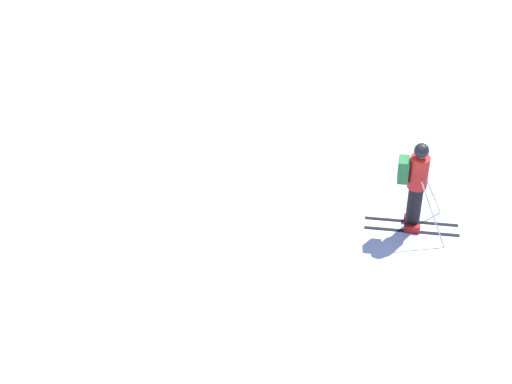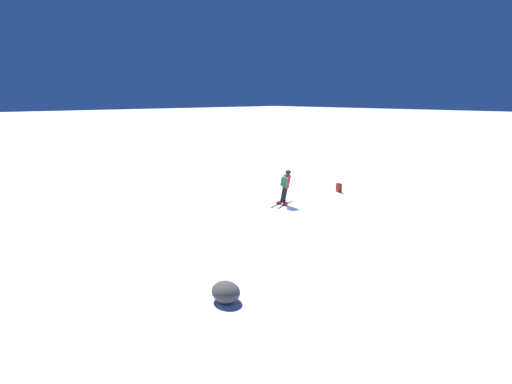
# 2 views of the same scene
# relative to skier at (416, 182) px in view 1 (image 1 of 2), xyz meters

# --- Properties ---
(ground_plane) EXTENTS (300.00, 300.00, 0.00)m
(ground_plane) POSITION_rel_skier_xyz_m (-0.86, 0.03, -1.00)
(ground_plane) COLOR white
(skier) EXTENTS (1.28, 1.74, 1.81)m
(skier) POSITION_rel_skier_xyz_m (0.00, 0.00, 0.00)
(skier) COLOR black
(skier) RESTS_ON ground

